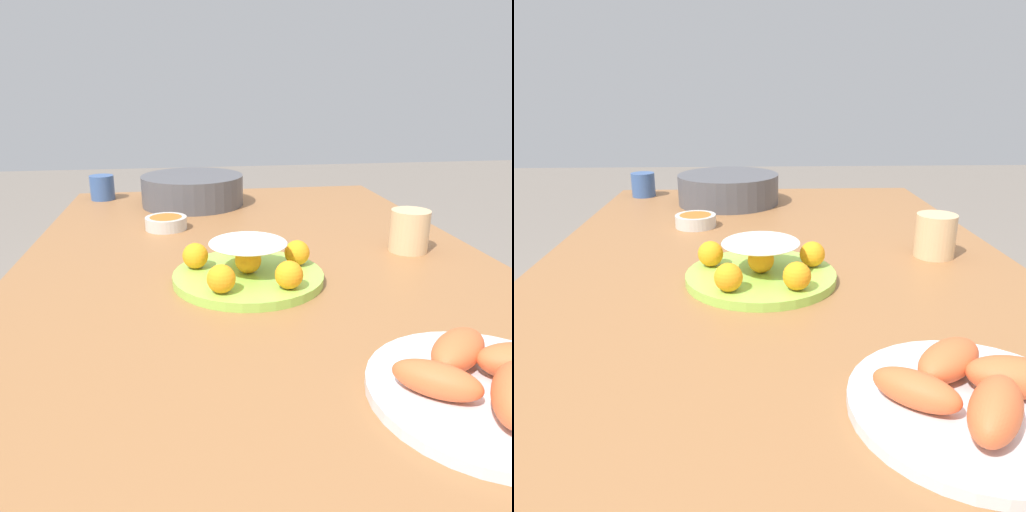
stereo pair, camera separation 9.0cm
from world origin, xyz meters
The scene contains 7 objects.
dining_table centered at (0.00, 0.00, 0.64)m, with size 1.60×0.95×0.72m.
cake_plate centered at (-0.04, 0.03, 0.75)m, with size 0.27×0.27×0.08m.
serving_bowl centered at (0.59, 0.11, 0.77)m, with size 0.29×0.29×0.09m.
sauce_bowl centered at (0.33, 0.19, 0.74)m, with size 0.10×0.10×0.03m.
seafood_platter centered at (-0.43, -0.18, 0.75)m, with size 0.27×0.27×0.06m.
cup_near centered at (0.08, -0.32, 0.77)m, with size 0.08×0.08×0.09m.
cup_far centered at (0.70, 0.39, 0.76)m, with size 0.07×0.07×0.07m.
Camera 1 is at (-0.86, 0.14, 1.06)m, focal length 35.00 mm.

